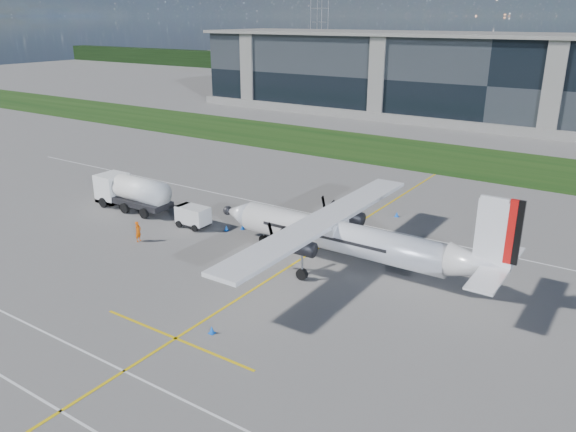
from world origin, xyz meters
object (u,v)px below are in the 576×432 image
(ground_crew_person, at_px, (138,230))
(safety_cone_nose_stbd, at_px, (243,227))
(baggage_tug, at_px, (193,217))
(turboprop_aircraft, at_px, (350,221))
(pylon_west, at_px, (319,27))
(safety_cone_stbdwing, at_px, (397,214))
(safety_cone_fwd, at_px, (226,228))
(safety_cone_portwing, at_px, (212,330))
(fuel_tanker_truck, at_px, (128,192))

(ground_crew_person, height_order, safety_cone_nose_stbd, ground_crew_person)
(baggage_tug, relative_size, safety_cone_nose_stbd, 6.49)
(turboprop_aircraft, distance_m, baggage_tug, 16.37)
(pylon_west, relative_size, safety_cone_stbdwing, 60.00)
(safety_cone_fwd, relative_size, safety_cone_portwing, 1.00)
(pylon_west, xyz_separation_m, safety_cone_fwd, (73.93, -140.25, -14.75))
(safety_cone_stbdwing, bearing_deg, safety_cone_fwd, -133.10)
(fuel_tanker_truck, xyz_separation_m, safety_cone_portwing, (22.78, -13.56, -1.47))
(safety_cone_nose_stbd, distance_m, safety_cone_fwd, 1.51)
(ground_crew_person, distance_m, safety_cone_nose_stbd, 9.30)
(turboprop_aircraft, distance_m, safety_cone_portwing, 13.97)
(baggage_tug, height_order, safety_cone_portwing, baggage_tug)
(pylon_west, height_order, safety_cone_nose_stbd, pylon_west)
(safety_cone_portwing, bearing_deg, safety_cone_nose_stbd, 122.01)
(pylon_west, relative_size, safety_cone_fwd, 60.00)
(safety_cone_portwing, bearing_deg, safety_cone_stbdwing, 88.12)
(turboprop_aircraft, relative_size, safety_cone_stbdwing, 50.60)
(turboprop_aircraft, relative_size, safety_cone_fwd, 50.60)
(pylon_west, bearing_deg, safety_cone_fwd, -62.21)
(fuel_tanker_truck, distance_m, safety_cone_fwd, 12.37)
(turboprop_aircraft, bearing_deg, fuel_tanker_truck, 179.40)
(safety_cone_nose_stbd, relative_size, safety_cone_portwing, 1.00)
(ground_crew_person, bearing_deg, pylon_west, 12.99)
(turboprop_aircraft, relative_size, baggage_tug, 7.80)
(baggage_tug, bearing_deg, safety_cone_nose_stbd, 25.57)
(safety_cone_nose_stbd, height_order, safety_cone_fwd, same)
(ground_crew_person, xyz_separation_m, safety_cone_fwd, (4.70, 6.17, -0.79))
(turboprop_aircraft, height_order, baggage_tug, turboprop_aircraft)
(ground_crew_person, relative_size, safety_cone_fwd, 4.14)
(baggage_tug, height_order, ground_crew_person, ground_crew_person)
(fuel_tanker_truck, height_order, safety_cone_nose_stbd, fuel_tanker_truck)
(pylon_west, height_order, safety_cone_fwd, pylon_west)
(baggage_tug, distance_m, safety_cone_fwd, 3.40)
(baggage_tug, height_order, safety_cone_nose_stbd, baggage_tug)
(ground_crew_person, bearing_deg, safety_cone_portwing, -129.77)
(safety_cone_nose_stbd, bearing_deg, safety_cone_stbdwing, 46.75)
(safety_cone_portwing, bearing_deg, safety_cone_fwd, 126.75)
(fuel_tanker_truck, distance_m, ground_crew_person, 9.46)
(pylon_west, xyz_separation_m, baggage_tug, (70.72, -141.13, -14.03))
(safety_cone_nose_stbd, bearing_deg, safety_cone_portwing, -57.99)
(safety_cone_stbdwing, bearing_deg, turboprop_aircraft, -83.20)
(ground_crew_person, bearing_deg, safety_cone_nose_stbd, -50.32)
(fuel_tanker_truck, xyz_separation_m, safety_cone_fwd, (12.27, 0.52, -1.47))
(safety_cone_portwing, distance_m, safety_cone_stbdwing, 26.25)
(turboprop_aircraft, relative_size, safety_cone_portwing, 50.60)
(turboprop_aircraft, distance_m, safety_cone_fwd, 13.42)
(pylon_west, xyz_separation_m, safety_cone_nose_stbd, (74.93, -139.12, -14.75))
(pylon_west, distance_m, fuel_tanker_truck, 154.26)
(safety_cone_fwd, distance_m, safety_cone_stbdwing, 16.65)
(fuel_tanker_truck, xyz_separation_m, safety_cone_nose_stbd, (13.27, 1.65, -1.47))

